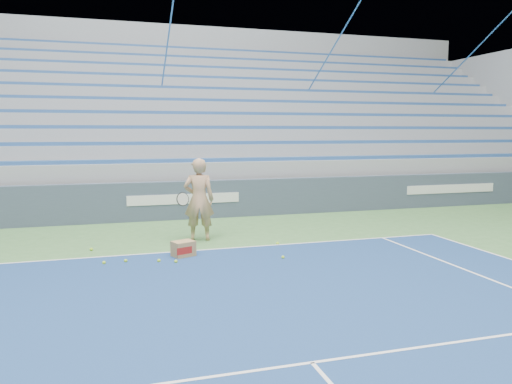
# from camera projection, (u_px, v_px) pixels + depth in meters

# --- Properties ---
(sponsor_barrier) EXTENTS (30.00, 0.32, 1.10)m
(sponsor_barrier) POSITION_uv_depth(u_px,v_px,m) (184.00, 200.00, 14.38)
(sponsor_barrier) COLOR #3C495C
(sponsor_barrier) RESTS_ON ground
(bleachers) EXTENTS (31.00, 9.15, 7.30)m
(bleachers) POSITION_uv_depth(u_px,v_px,m) (161.00, 136.00, 19.60)
(bleachers) COLOR #93979B
(bleachers) RESTS_ON ground
(tennis_player) EXTENTS (0.99, 0.91, 1.91)m
(tennis_player) POSITION_uv_depth(u_px,v_px,m) (199.00, 200.00, 11.48)
(tennis_player) COLOR tan
(tennis_player) RESTS_ON ground
(ball_box) EXTENTS (0.51, 0.46, 0.32)m
(ball_box) POSITION_uv_depth(u_px,v_px,m) (183.00, 249.00, 10.06)
(ball_box) COLOR #9E7C4C
(ball_box) RESTS_ON ground
(tennis_ball_0) EXTENTS (0.07, 0.07, 0.07)m
(tennis_ball_0) POSITION_uv_depth(u_px,v_px,m) (283.00, 257.00, 9.89)
(tennis_ball_0) COLOR #B3E72F
(tennis_ball_0) RESTS_ON ground
(tennis_ball_1) EXTENTS (0.07, 0.07, 0.07)m
(tennis_ball_1) POSITION_uv_depth(u_px,v_px,m) (176.00, 261.00, 9.57)
(tennis_ball_1) COLOR #B3E72F
(tennis_ball_1) RESTS_ON ground
(tennis_ball_2) EXTENTS (0.07, 0.07, 0.07)m
(tennis_ball_2) POSITION_uv_depth(u_px,v_px,m) (104.00, 263.00, 9.48)
(tennis_ball_2) COLOR #B3E72F
(tennis_ball_2) RESTS_ON ground
(tennis_ball_3) EXTENTS (0.07, 0.07, 0.07)m
(tennis_ball_3) POSITION_uv_depth(u_px,v_px,m) (91.00, 249.00, 10.56)
(tennis_ball_3) COLOR #B3E72F
(tennis_ball_3) RESTS_ON ground
(tennis_ball_4) EXTENTS (0.07, 0.07, 0.07)m
(tennis_ball_4) POSITION_uv_depth(u_px,v_px,m) (159.00, 261.00, 9.62)
(tennis_ball_4) COLOR #B3E72F
(tennis_ball_4) RESTS_ON ground
(tennis_ball_5) EXTENTS (0.07, 0.07, 0.07)m
(tennis_ball_5) POSITION_uv_depth(u_px,v_px,m) (195.00, 243.00, 11.20)
(tennis_ball_5) COLOR #B3E72F
(tennis_ball_5) RESTS_ON ground
(tennis_ball_6) EXTENTS (0.07, 0.07, 0.07)m
(tennis_ball_6) POSITION_uv_depth(u_px,v_px,m) (278.00, 243.00, 11.13)
(tennis_ball_6) COLOR #B3E72F
(tennis_ball_6) RESTS_ON ground
(tennis_ball_7) EXTENTS (0.07, 0.07, 0.07)m
(tennis_ball_7) POSITION_uv_depth(u_px,v_px,m) (126.00, 261.00, 9.61)
(tennis_ball_7) COLOR #B3E72F
(tennis_ball_7) RESTS_ON ground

